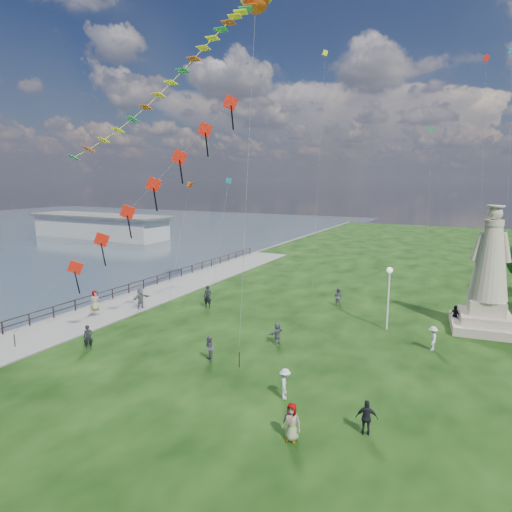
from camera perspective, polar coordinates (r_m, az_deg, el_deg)
The scene contains 19 objects.
waterfront at distance 38.76m, azimuth -18.49°, elevation -6.20°, with size 200.00×200.00×1.51m.
pier_pavilion at distance 87.13m, azimuth -20.11°, elevation 3.79°, with size 30.00×8.00×4.40m.
statue at distance 33.87m, azimuth 28.55°, elevation -3.33°, with size 4.77×4.77×8.79m.
lamppost at distance 31.27m, azimuth 17.31°, elevation -3.69°, with size 0.42×0.42×4.52m.
person_0 at distance 29.12m, azimuth -21.47°, elevation -10.05°, with size 0.57×0.37×1.56m, color black.
person_1 at distance 25.67m, azimuth -6.31°, elevation -12.17°, with size 0.74×0.46×1.52m, color #595960.
person_2 at distance 21.60m, azimuth 3.89°, elevation -16.63°, with size 0.97×0.50×1.51m, color silver.
person_3 at distance 19.46m, azimuth 14.55°, elevation -20.14°, with size 0.89×0.46×1.52m, color black.
person_4 at distance 18.60m, azimuth 4.77°, elevation -21.21°, with size 0.78×0.48×1.61m, color #595960.
person_5 at distance 36.26m, azimuth -15.13°, elevation -5.62°, with size 1.60×0.69×1.72m, color #595960.
person_6 at distance 35.71m, azimuth -6.46°, elevation -5.44°, with size 0.69×0.45×1.89m, color black.
person_7 at distance 36.83m, azimuth 10.87°, elevation -5.36°, with size 0.75×0.46×1.54m, color #595960.
person_8 at distance 29.16m, azimuth 22.49°, elevation -10.12°, with size 0.99×0.51×1.53m, color silver.
person_9 at distance 34.70m, azimuth 24.99°, elevation -7.16°, with size 0.86×0.44×1.47m, color black.
person_10 at distance 36.97m, azimuth -20.66°, elevation -5.70°, with size 0.80×0.49×1.63m, color #595960.
person_11 at distance 28.04m, azimuth 2.84°, elevation -10.24°, with size 1.35×0.58×1.45m, color #595960.
red_kite_train at distance 28.33m, azimuth -13.83°, elevation 8.59°, with size 11.12×9.35×15.87m.
serpent_kite at distance 34.21m, azimuth -0.36°, elevation 30.73°, with size 9.22×13.05×23.66m.
small_kites at distance 39.65m, azimuth 13.63°, elevation 13.99°, with size 26.48×17.26×23.10m.
Camera 1 is at (11.71, -16.81, 10.45)m, focal length 30.00 mm.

